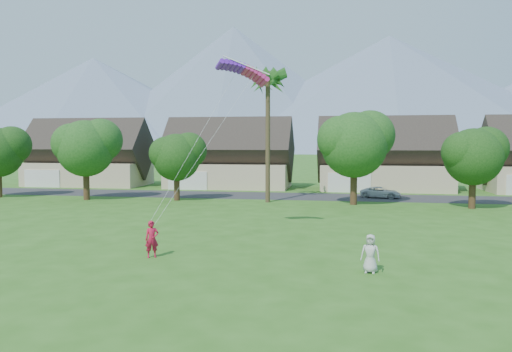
% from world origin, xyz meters
% --- Properties ---
extents(ground, '(500.00, 500.00, 0.00)m').
position_xyz_m(ground, '(0.00, 0.00, 0.00)').
color(ground, '#2D6019').
rests_on(ground, ground).
extents(street, '(90.00, 7.00, 0.01)m').
position_xyz_m(street, '(0.00, 34.00, 0.01)').
color(street, '#2D2D30').
rests_on(street, ground).
extents(kite_flyer, '(0.80, 0.71, 1.85)m').
position_xyz_m(kite_flyer, '(-4.45, 5.18, 0.92)').
color(kite_flyer, '#B51433').
rests_on(kite_flyer, ground).
extents(watcher, '(0.93, 0.70, 1.71)m').
position_xyz_m(watcher, '(6.12, 4.02, 0.86)').
color(watcher, beige).
rests_on(watcher, ground).
extents(parked_car, '(4.37, 2.68, 1.13)m').
position_xyz_m(parked_car, '(8.89, 34.00, 0.56)').
color(parked_car, silver).
rests_on(parked_car, ground).
extents(mountain_ridge, '(540.00, 240.00, 70.00)m').
position_xyz_m(mountain_ridge, '(10.40, 260.00, 29.07)').
color(mountain_ridge, slate).
rests_on(mountain_ridge, ground).
extents(houses_row, '(72.75, 8.19, 8.86)m').
position_xyz_m(houses_row, '(0.49, 42.99, 3.44)').
color(houses_row, beige).
rests_on(houses_row, ground).
extents(tree_row, '(62.27, 6.67, 8.45)m').
position_xyz_m(tree_row, '(-1.14, 27.92, 4.89)').
color(tree_row, '#47301C').
rests_on(tree_row, ground).
extents(fan_palm, '(3.00, 3.00, 13.80)m').
position_xyz_m(fan_palm, '(-2.00, 28.50, 11.80)').
color(fan_palm, '#4C3D26').
rests_on(fan_palm, ground).
extents(parafoil_kite, '(3.41, 1.57, 0.50)m').
position_xyz_m(parafoil_kite, '(-1.04, 11.60, 10.10)').
color(parafoil_kite, '#6E1CD2').
rests_on(parafoil_kite, ground).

